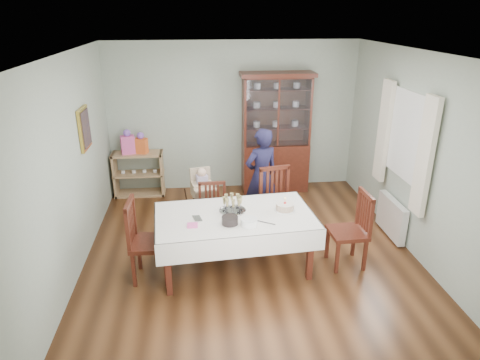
{
  "coord_description": "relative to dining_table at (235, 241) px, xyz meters",
  "views": [
    {
      "loc": [
        -0.69,
        -5.13,
        3.17
      ],
      "look_at": [
        -0.12,
        0.2,
        1.03
      ],
      "focal_mm": 32.0,
      "sensor_mm": 36.0,
      "label": 1
    }
  ],
  "objects": [
    {
      "name": "napkin_stack",
      "position": [
        -0.53,
        -0.24,
        0.38
      ],
      "size": [
        0.13,
        0.13,
        0.02
      ],
      "primitive_type": "cube",
      "rotation": [
        0.0,
        0.0,
        -0.02
      ],
      "color": "#E4549F",
      "rests_on": "dining_table"
    },
    {
      "name": "cake_knife",
      "position": [
        0.36,
        -0.26,
        0.38
      ],
      "size": [
        0.22,
        0.15,
        0.01
      ],
      "primitive_type": "cube",
      "rotation": [
        0.0,
        0.0,
        -0.56
      ],
      "color": "silver",
      "rests_on": "dining_table"
    },
    {
      "name": "chair_far_right",
      "position": [
        0.7,
        0.66,
        -0.06
      ],
      "size": [
        0.57,
        0.57,
        1.08
      ],
      "rotation": [
        0.0,
        0.0,
        0.19
      ],
      "color": "#4E1D13",
      "rests_on": "floor"
    },
    {
      "name": "chair_end_right",
      "position": [
        1.49,
        -0.09,
        -0.08
      ],
      "size": [
        0.48,
        0.48,
        1.02
      ],
      "rotation": [
        0.0,
        0.0,
        -1.53
      ],
      "color": "#4E1D13",
      "rests_on": "floor"
    },
    {
      "name": "birthday_cake",
      "position": [
        0.66,
        0.06,
        0.42
      ],
      "size": [
        0.27,
        0.27,
        0.18
      ],
      "color": "white",
      "rests_on": "dining_table"
    },
    {
      "name": "curtain_left",
      "position": [
        2.4,
        -0.02,
        1.07
      ],
      "size": [
        0.07,
        0.3,
        1.55
      ],
      "primitive_type": "cube",
      "color": "silver",
      "rests_on": "room_shell"
    },
    {
      "name": "floor",
      "position": [
        0.24,
        0.3,
        -0.38
      ],
      "size": [
        5.0,
        5.0,
        0.0
      ],
      "primitive_type": "plane",
      "color": "#593319",
      "rests_on": "ground"
    },
    {
      "name": "high_chair",
      "position": [
        -0.38,
        1.23,
        -0.01
      ],
      "size": [
        0.5,
        0.5,
        0.96
      ],
      "rotation": [
        0.0,
        0.0,
        0.21
      ],
      "color": "black",
      "rests_on": "floor"
    },
    {
      "name": "curtain_right",
      "position": [
        2.4,
        1.22,
        1.07
      ],
      "size": [
        0.07,
        0.3,
        1.55
      ],
      "primitive_type": "cube",
      "color": "silver",
      "rests_on": "room_shell"
    },
    {
      "name": "dining_table",
      "position": [
        0.0,
        0.0,
        0.0
      ],
      "size": [
        2.08,
        1.3,
        0.76
      ],
      "rotation": [
        0.0,
        0.0,
        0.08
      ],
      "color": "#4E1D13",
      "rests_on": "floor"
    },
    {
      "name": "gift_bag_orange",
      "position": [
        -1.42,
        2.56,
        0.58
      ],
      "size": [
        0.24,
        0.2,
        0.38
      ],
      "color": "orange",
      "rests_on": "sideboard"
    },
    {
      "name": "window",
      "position": [
        2.46,
        0.6,
        1.17
      ],
      "size": [
        0.04,
        1.02,
        1.22
      ],
      "primitive_type": "cube",
      "color": "white",
      "rests_on": "room_shell"
    },
    {
      "name": "radiator",
      "position": [
        2.4,
        0.6,
        -0.08
      ],
      "size": [
        0.1,
        0.8,
        0.55
      ],
      "primitive_type": "cube",
      "color": "white",
      "rests_on": "floor"
    },
    {
      "name": "gift_bag_pink",
      "position": [
        -1.65,
        2.56,
        0.61
      ],
      "size": [
        0.27,
        0.21,
        0.44
      ],
      "color": "#E4549F",
      "rests_on": "sideboard"
    },
    {
      "name": "champagne_tray",
      "position": [
        -0.02,
        0.1,
        0.44
      ],
      "size": [
        0.35,
        0.35,
        0.21
      ],
      "color": "silver",
      "rests_on": "dining_table"
    },
    {
      "name": "sideboard",
      "position": [
        -1.51,
        2.58,
        0.02
      ],
      "size": [
        0.9,
        0.38,
        0.8
      ],
      "color": "tan",
      "rests_on": "floor"
    },
    {
      "name": "cutlery",
      "position": [
        -0.51,
        -0.06,
        0.38
      ],
      "size": [
        0.15,
        0.19,
        0.01
      ],
      "primitive_type": null,
      "rotation": [
        0.0,
        0.0,
        0.22
      ],
      "color": "silver",
      "rests_on": "dining_table"
    },
    {
      "name": "room_shell",
      "position": [
        0.24,
        0.83,
        1.32
      ],
      "size": [
        5.0,
        5.0,
        5.0
      ],
      "color": "#9EAA99",
      "rests_on": "floor"
    },
    {
      "name": "plate_stack_dark",
      "position": [
        -0.08,
        -0.24,
        0.42
      ],
      "size": [
        0.23,
        0.23,
        0.1
      ],
      "primitive_type": "cylinder",
      "rotation": [
        0.0,
        0.0,
        -0.17
      ],
      "color": "black",
      "rests_on": "dining_table"
    },
    {
      "name": "woman",
      "position": [
        0.54,
        1.3,
        0.38
      ],
      "size": [
        0.65,
        0.54,
        1.53
      ],
      "primitive_type": "imported",
      "rotation": [
        0.0,
        0.0,
        3.51
      ],
      "color": "black",
      "rests_on": "floor"
    },
    {
      "name": "chair_far_left",
      "position": [
        -0.25,
        0.61,
        -0.12
      ],
      "size": [
        0.42,
        0.42,
        0.91
      ],
      "rotation": [
        0.0,
        0.0,
        0.03
      ],
      "color": "#4E1D13",
      "rests_on": "floor"
    },
    {
      "name": "china_cabinet",
      "position": [
        0.99,
        2.55,
        0.74
      ],
      "size": [
        1.3,
        0.48,
        2.18
      ],
      "color": "#4E1D13",
      "rests_on": "floor"
    },
    {
      "name": "picture_frame",
      "position": [
        -1.98,
        1.1,
        1.27
      ],
      "size": [
        0.04,
        0.48,
        0.58
      ],
      "primitive_type": "cube",
      "color": "gold",
      "rests_on": "room_shell"
    },
    {
      "name": "chair_end_left",
      "position": [
        -1.08,
        -0.12,
        -0.07
      ],
      "size": [
        0.5,
        0.5,
        1.06
      ],
      "rotation": [
        0.0,
        0.0,
        1.51
      ],
      "color": "#4E1D13",
      "rests_on": "floor"
    },
    {
      "name": "plate_stack_white",
      "position": [
        0.14,
        -0.3,
        0.42
      ],
      "size": [
        0.21,
        0.21,
        0.09
      ],
      "primitive_type": "cylinder",
      "rotation": [
        0.0,
        0.0,
        0.04
      ],
      "color": "white",
      "rests_on": "dining_table"
    }
  ]
}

